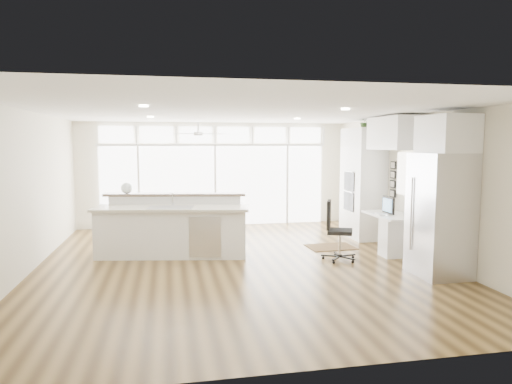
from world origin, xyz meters
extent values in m
cube|color=#453015|center=(0.00, 0.00, -0.01)|extent=(7.00, 8.00, 0.02)
cube|color=white|center=(0.00, 0.00, 2.70)|extent=(7.00, 8.00, 0.02)
cube|color=silver|center=(0.00, 4.00, 1.35)|extent=(7.00, 0.04, 2.70)
cube|color=silver|center=(0.00, -4.00, 1.35)|extent=(7.00, 0.04, 2.70)
cube|color=silver|center=(-3.50, 0.00, 1.35)|extent=(0.04, 8.00, 2.70)
cube|color=silver|center=(3.50, 0.00, 1.35)|extent=(0.04, 8.00, 2.70)
cube|color=white|center=(0.00, 3.94, 1.05)|extent=(5.80, 0.06, 2.08)
cube|color=white|center=(0.00, 3.94, 2.38)|extent=(5.90, 0.06, 0.40)
cube|color=white|center=(3.46, 0.30, 1.55)|extent=(0.04, 0.85, 0.85)
cube|color=silver|center=(-0.50, 2.80, 2.48)|extent=(1.16, 1.16, 0.32)
cube|color=white|center=(0.00, 0.20, 2.68)|extent=(3.40, 3.00, 0.02)
cube|color=white|center=(3.17, 1.80, 1.25)|extent=(0.64, 1.20, 2.50)
cube|color=white|center=(3.13, 0.30, 0.38)|extent=(0.72, 1.30, 0.76)
cube|color=white|center=(3.17, 0.30, 2.35)|extent=(0.64, 1.30, 0.64)
cube|color=silver|center=(3.11, -1.35, 1.00)|extent=(0.76, 0.90, 2.00)
cube|color=white|center=(3.17, -1.35, 2.30)|extent=(0.64, 0.90, 0.60)
cube|color=black|center=(3.46, 0.92, 1.40)|extent=(0.06, 0.22, 0.80)
cube|color=white|center=(-1.15, 0.80, 0.58)|extent=(3.07, 1.58, 1.16)
cube|color=#342210|center=(2.10, 0.92, 0.01)|extent=(0.99, 0.74, 0.01)
cube|color=black|center=(1.88, -0.13, 0.55)|extent=(0.74, 0.71, 1.10)
sphere|color=white|center=(-2.02, 1.35, 1.27)|extent=(0.27, 0.27, 0.22)
cube|color=black|center=(3.05, 0.30, 0.94)|extent=(0.07, 0.44, 0.37)
cube|color=white|center=(2.88, 0.30, 0.77)|extent=(0.18, 0.35, 0.02)
imported|color=#3A6029|center=(3.17, 1.80, 2.61)|extent=(0.28, 0.31, 0.22)
camera|label=1|loc=(-1.21, -7.95, 2.14)|focal=32.00mm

